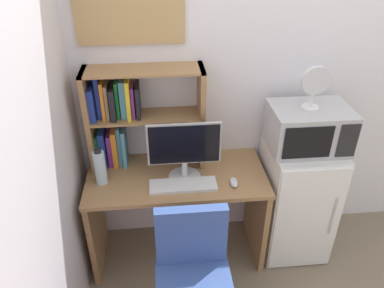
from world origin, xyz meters
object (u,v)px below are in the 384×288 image
object	(u,v)px
hutch_bookshelf	(128,116)
computer_mouse	(234,182)
water_bottle	(100,167)
microwave	(309,128)
desk_fan	(315,85)
wall_corkboard	(129,1)
monitor	(184,149)
mini_fridge	(295,199)
keyboard	(183,185)

from	to	relation	value
hutch_bookshelf	computer_mouse	world-z (taller)	hutch_bookshelf
water_bottle	microwave	bearing A→B (deg)	2.03
hutch_bookshelf	desk_fan	bearing A→B (deg)	-8.41
water_bottle	wall_corkboard	bearing A→B (deg)	50.86
monitor	computer_mouse	xyz separation A→B (m)	(0.31, -0.10, -0.21)
mini_fridge	microwave	world-z (taller)	microwave
monitor	water_bottle	xyz separation A→B (m)	(-0.53, 0.00, -0.11)
mini_fridge	desk_fan	size ratio (longest dim) A/B	3.22
monitor	keyboard	xyz separation A→B (m)	(-0.02, -0.09, -0.21)
keyboard	microwave	xyz separation A→B (m)	(0.82, 0.14, 0.29)
monitor	computer_mouse	world-z (taller)	monitor
monitor	microwave	xyz separation A→B (m)	(0.80, 0.05, 0.08)
computer_mouse	mini_fridge	distance (m)	0.60
wall_corkboard	desk_fan	bearing A→B (deg)	-13.54
computer_mouse	water_bottle	bearing A→B (deg)	172.89
desk_fan	computer_mouse	bearing A→B (deg)	-163.22
monitor	mini_fridge	bearing A→B (deg)	3.46
microwave	desk_fan	xyz separation A→B (m)	(-0.01, -0.01, 0.30)
hutch_bookshelf	computer_mouse	size ratio (longest dim) A/B	7.49
hutch_bookshelf	wall_corkboard	world-z (taller)	wall_corkboard
hutch_bookshelf	water_bottle	distance (m)	0.37
monitor	wall_corkboard	distance (m)	0.92
microwave	desk_fan	size ratio (longest dim) A/B	1.81
hutch_bookshelf	desk_fan	size ratio (longest dim) A/B	2.72
wall_corkboard	computer_mouse	bearing A→B (deg)	-34.37
mini_fridge	wall_corkboard	world-z (taller)	wall_corkboard
microwave	wall_corkboard	distance (m)	1.34
hutch_bookshelf	wall_corkboard	xyz separation A→B (m)	(0.06, 0.09, 0.68)
hutch_bookshelf	desk_fan	xyz separation A→B (m)	(1.14, -0.17, 0.24)
hutch_bookshelf	wall_corkboard	size ratio (longest dim) A/B	1.17
monitor	water_bottle	size ratio (longest dim) A/B	1.87
hutch_bookshelf	desk_fan	distance (m)	1.17
water_bottle	desk_fan	distance (m)	1.41
water_bottle	microwave	distance (m)	1.35
monitor	keyboard	size ratio (longest dim) A/B	1.09
mini_fridge	wall_corkboard	bearing A→B (deg)	166.77
water_bottle	microwave	xyz separation A→B (m)	(1.34, 0.05, 0.18)
keyboard	computer_mouse	xyz separation A→B (m)	(0.32, -0.01, 0.01)
keyboard	computer_mouse	bearing A→B (deg)	-1.24
mini_fridge	desk_fan	world-z (taller)	desk_fan
desk_fan	mini_fridge	bearing A→B (deg)	11.05
hutch_bookshelf	monitor	distance (m)	0.43
hutch_bookshelf	monitor	world-z (taller)	hutch_bookshelf
desk_fan	microwave	bearing A→B (deg)	22.17
hutch_bookshelf	water_bottle	size ratio (longest dim) A/B	3.02
computer_mouse	wall_corkboard	world-z (taller)	wall_corkboard
desk_fan	wall_corkboard	bearing A→B (deg)	166.46
computer_mouse	water_bottle	distance (m)	0.85
keyboard	desk_fan	world-z (taller)	desk_fan
microwave	wall_corkboard	world-z (taller)	wall_corkboard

